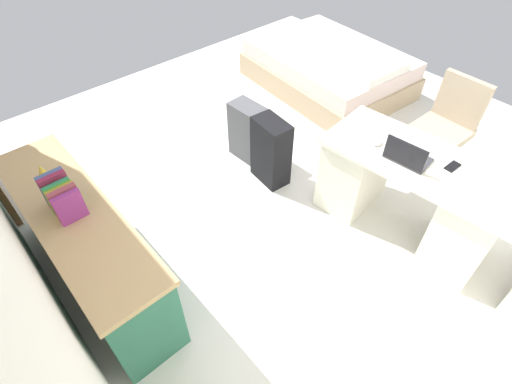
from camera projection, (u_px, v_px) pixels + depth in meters
name	position (u px, v px, depth m)	size (l,w,h in m)	color
ground_plane	(293.00, 172.00, 3.94)	(5.73, 5.73, 0.00)	silver
desk	(408.00, 193.00, 3.18)	(1.50, 0.80, 0.75)	silver
office_chair	(442.00, 133.00, 3.71)	(0.52, 0.52, 0.94)	black
credenza	(89.00, 247.00, 2.80)	(1.80, 0.48, 0.77)	#28664C
bed	(329.00, 69.00, 4.96)	(2.01, 1.55, 0.58)	tan
suitcase_black	(271.00, 152.00, 3.65)	(0.36, 0.22, 0.66)	black
suitcase_spare_grey	(248.00, 132.00, 3.92)	(0.36, 0.22, 0.60)	#4C4C51
laptop	(407.00, 156.00, 2.87)	(0.33, 0.25, 0.21)	#333338
computer_mouse	(377.00, 143.00, 3.04)	(0.06, 0.10, 0.03)	white
cell_phone_near_laptop	(453.00, 166.00, 2.86)	(0.07, 0.14, 0.01)	black
book_row	(62.00, 197.00, 2.47)	(0.27, 0.17, 0.24)	#852E76
figurine_small	(42.00, 172.00, 2.72)	(0.08, 0.08, 0.11)	gold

